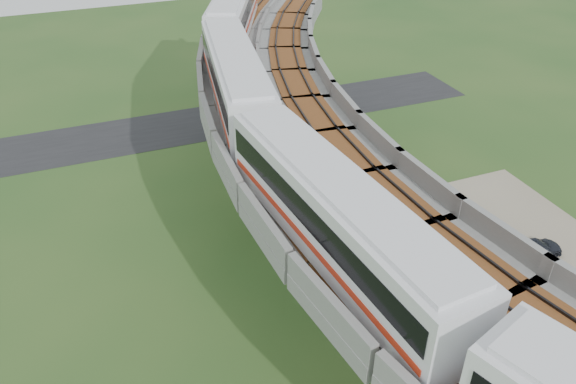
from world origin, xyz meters
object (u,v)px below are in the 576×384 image
at_px(metro_train, 319,133).
at_px(car_red, 572,326).
at_px(car_dark, 535,248).
at_px(car_white, 538,310).

relative_size(metro_train, car_red, 16.28).
bearing_deg(car_dark, car_red, 162.83).
height_order(metro_train, car_dark, metro_train).
xyz_separation_m(metro_train, car_dark, (16.65, -0.84, -11.71)).
bearing_deg(metro_train, car_red, -29.35).
bearing_deg(car_dark, car_white, 148.32).
bearing_deg(car_white, metro_train, 118.37).
distance_m(metro_train, car_red, 19.25).
xyz_separation_m(car_white, car_dark, (4.21, 4.88, -0.02)).
distance_m(car_red, car_dark, 7.44).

